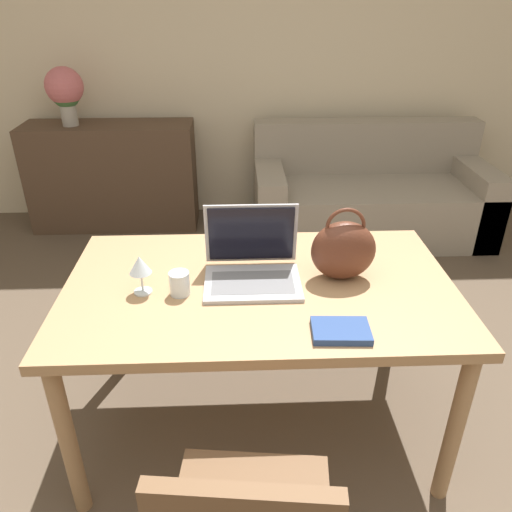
{
  "coord_description": "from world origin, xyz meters",
  "views": [
    {
      "loc": [
        -0.11,
        -1.03,
        1.73
      ],
      "look_at": [
        -0.05,
        0.59,
        0.85
      ],
      "focal_mm": 35.0,
      "sensor_mm": 36.0,
      "label": 1
    }
  ],
  "objects": [
    {
      "name": "flower_vase",
      "position": [
        -1.33,
        2.74,
        1.07
      ],
      "size": [
        0.27,
        0.27,
        0.42
      ],
      "color": "#9E998E",
      "rests_on": "sideboard"
    },
    {
      "name": "wine_glass",
      "position": [
        -0.46,
        0.54,
        0.84
      ],
      "size": [
        0.08,
        0.08,
        0.15
      ],
      "color": "silver",
      "rests_on": "dining_table"
    },
    {
      "name": "dining_table",
      "position": [
        -0.03,
        0.59,
        0.66
      ],
      "size": [
        1.48,
        0.88,
        0.73
      ],
      "color": "#A87F56",
      "rests_on": "ground_plane"
    },
    {
      "name": "laptop",
      "position": [
        -0.06,
        0.65,
        0.81
      ],
      "size": [
        0.36,
        0.3,
        0.27
      ],
      "color": "#ADADB2",
      "rests_on": "dining_table"
    },
    {
      "name": "sideboard",
      "position": [
        -1.08,
        2.78,
        0.41
      ],
      "size": [
        1.28,
        0.4,
        0.82
      ],
      "color": "#4C3828",
      "rests_on": "ground_plane"
    },
    {
      "name": "handbag",
      "position": [
        0.29,
        0.62,
        0.86
      ],
      "size": [
        0.25,
        0.15,
        0.29
      ],
      "color": "#592D1E",
      "rests_on": "dining_table"
    },
    {
      "name": "book",
      "position": [
        0.22,
        0.26,
        0.75
      ],
      "size": [
        0.19,
        0.14,
        0.02
      ],
      "rotation": [
        0.0,
        0.0,
        -0.05
      ],
      "color": "navy",
      "rests_on": "dining_table"
    },
    {
      "name": "wall_back",
      "position": [
        0.0,
        3.07,
        1.35
      ],
      "size": [
        10.0,
        0.06,
        2.7
      ],
      "color": "beige",
      "rests_on": "ground_plane"
    },
    {
      "name": "drinking_glass",
      "position": [
        -0.33,
        0.53,
        0.78
      ],
      "size": [
        0.07,
        0.07,
        0.09
      ],
      "color": "silver",
      "rests_on": "dining_table"
    },
    {
      "name": "couch",
      "position": [
        0.91,
        2.55,
        0.29
      ],
      "size": [
        1.76,
        0.82,
        0.82
      ],
      "color": "gray",
      "rests_on": "ground_plane"
    }
  ]
}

